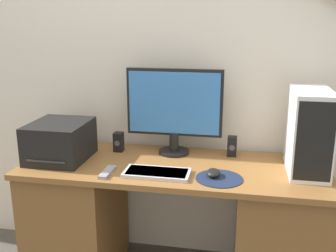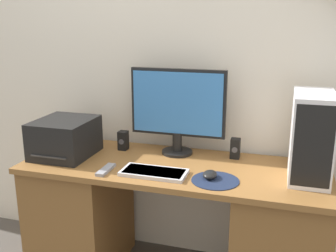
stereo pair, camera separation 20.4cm
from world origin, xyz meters
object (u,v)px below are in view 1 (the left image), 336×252
mouse (213,173)px  speaker_left (119,142)px  computer_tower (309,132)px  remote_control (107,172)px  speaker_right (232,146)px  printer (60,141)px  monitor (174,107)px  keyboard (157,173)px

mouse → speaker_left: 0.64m
mouse → computer_tower: computer_tower is taller
mouse → remote_control: size_ratio=0.61×
mouse → computer_tower: (0.46, 0.16, 0.19)m
mouse → speaker_right: bearing=76.5°
printer → computer_tower: bearing=2.5°
computer_tower → speaker_right: 0.44m
mouse → printer: (-0.85, 0.10, 0.08)m
computer_tower → remote_control: 1.03m
printer → monitor: bearing=19.8°
keyboard → printer: 0.59m
speaker_left → speaker_right: bearing=3.7°
monitor → printer: bearing=-160.2°
printer → speaker_left: (0.27, 0.19, -0.05)m
speaker_left → speaker_right: size_ratio=1.00×
printer → speaker_left: printer is taller
remote_control → printer: bearing=153.9°
computer_tower → remote_control: (-0.98, -0.22, -0.20)m
speaker_left → speaker_right: 0.66m
keyboard → mouse: mouse is taller
speaker_left → speaker_right: (0.65, 0.04, 0.00)m
keyboard → remote_control: size_ratio=2.07×
keyboard → monitor: bearing=85.5°
mouse → computer_tower: size_ratio=0.23×
monitor → keyboard: (-0.03, -0.34, -0.26)m
speaker_right → remote_control: 0.72m
mouse → computer_tower: bearing=19.3°
computer_tower → speaker_right: (-0.38, 0.17, -0.15)m
computer_tower → printer: computer_tower is taller
keyboard → computer_tower: (0.73, 0.18, 0.20)m
computer_tower → remote_control: bearing=-167.6°
speaker_left → keyboard: bearing=-46.4°
keyboard → speaker_left: bearing=133.6°
computer_tower → speaker_right: bearing=155.6°
speaker_left → remote_control: bearing=-81.9°
speaker_right → remote_control: size_ratio=0.71×
speaker_left → printer: bearing=-145.8°
monitor → printer: monitor is taller
computer_tower → printer: bearing=-177.5°
computer_tower → monitor: bearing=167.4°
monitor → speaker_right: bearing=2.2°
mouse → speaker_left: speaker_left is taller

